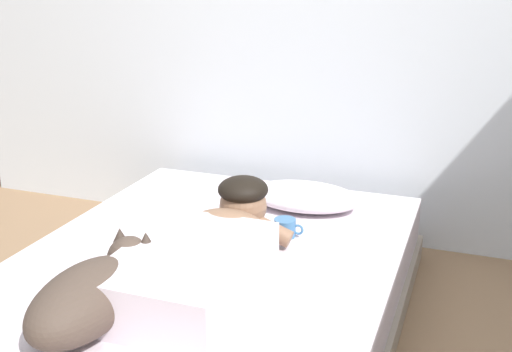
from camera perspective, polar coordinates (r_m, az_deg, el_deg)
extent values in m
cube|color=gray|center=(2.54, -4.51, -12.71)|extent=(1.45, 1.96, 0.12)
cube|color=silver|center=(2.47, -4.60, -9.55)|extent=(1.41, 1.90, 0.20)
ellipsoid|color=silver|center=(2.89, 4.32, -1.84)|extent=(0.52, 0.32, 0.11)
cube|color=silver|center=(2.11, -6.15, -8.83)|extent=(0.42, 0.64, 0.18)
ellipsoid|color=#8C664C|center=(2.38, -2.57, -4.92)|extent=(0.32, 0.20, 0.16)
sphere|color=#8C664C|center=(2.50, -1.17, -2.72)|extent=(0.19, 0.19, 0.19)
ellipsoid|color=black|center=(2.48, -1.18, -1.22)|extent=(0.20, 0.20, 0.10)
cylinder|color=#8C664C|center=(2.55, -3.43, -4.06)|extent=(0.23, 0.07, 0.14)
cylinder|color=#8C664C|center=(2.48, 0.83, -4.68)|extent=(0.23, 0.07, 0.14)
ellipsoid|color=#4C3D33|center=(2.00, -15.09, -10.77)|extent=(0.26, 0.48, 0.20)
sphere|color=#4C3D33|center=(2.18, -11.39, -7.28)|extent=(0.15, 0.15, 0.15)
cone|color=#3D3028|center=(2.19, -12.21, -5.23)|extent=(0.05, 0.05, 0.05)
cone|color=#3D3028|center=(2.14, -9.93, -5.64)|extent=(0.05, 0.05, 0.05)
cylinder|color=teal|center=(2.59, 2.63, -4.70)|extent=(0.09, 0.09, 0.07)
torus|color=teal|center=(2.57, 3.84, -4.86)|extent=(0.05, 0.01, 0.05)
cube|color=black|center=(2.09, -9.03, -11.88)|extent=(0.07, 0.14, 0.01)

